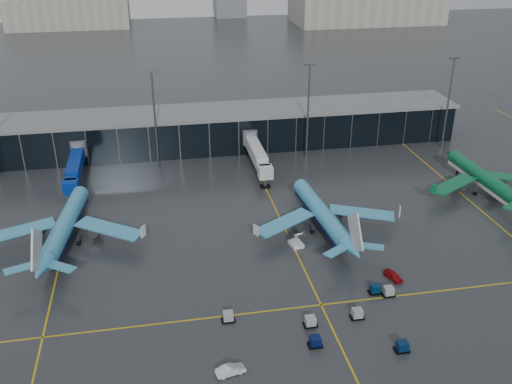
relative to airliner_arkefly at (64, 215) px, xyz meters
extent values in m
plane|color=#282B2D|center=(34.34, -14.96, -5.89)|extent=(600.00, 600.00, 0.00)
cube|color=black|center=(34.34, 47.04, -0.89)|extent=(140.00, 16.00, 10.00)
cube|color=slate|center=(34.34, 47.04, 4.41)|extent=(142.00, 17.00, 0.80)
cylinder|color=#595B60|center=(-0.66, 38.54, -0.69)|extent=(4.00, 4.00, 4.00)
cube|color=navy|center=(-0.66, 25.04, -1.49)|extent=(3.00, 24.00, 3.00)
cylinder|color=#595B60|center=(-0.66, 17.54, -4.59)|extent=(1.00, 1.00, 2.60)
cylinder|color=#595B60|center=(44.34, 38.54, -0.69)|extent=(4.00, 4.00, 4.00)
cube|color=silver|center=(44.34, 25.04, -1.49)|extent=(3.00, 24.00, 3.00)
cylinder|color=#595B60|center=(44.34, 17.54, -4.59)|extent=(1.00, 1.00, 2.60)
cylinder|color=#595B60|center=(19.34, 35.04, 6.61)|extent=(0.50, 0.50, 25.00)
cube|color=#595B60|center=(19.34, 35.04, 19.31)|extent=(3.00, 0.40, 0.60)
cylinder|color=#595B60|center=(59.34, 35.04, 6.61)|extent=(0.50, 0.50, 25.00)
cube|color=#595B60|center=(59.34, 35.04, 19.31)|extent=(3.00, 0.40, 0.60)
cylinder|color=#595B60|center=(99.34, 35.04, 6.61)|extent=(0.50, 0.50, 25.00)
cube|color=#595B60|center=(99.34, 35.04, 19.31)|extent=(3.00, 0.40, 0.60)
cube|color=#B2AD99|center=(154.34, 245.04, 3.11)|extent=(90.00, 42.00, 18.00)
cube|color=#B2AD99|center=(-25.66, 265.04, 2.11)|extent=(70.00, 38.00, 16.00)
cube|color=gold|center=(-0.66, 5.04, -5.88)|extent=(0.30, 120.00, 0.02)
cube|color=gold|center=(44.34, 5.04, -5.88)|extent=(0.30, 120.00, 0.02)
cube|color=gold|center=(89.34, 5.04, -5.88)|extent=(0.30, 120.00, 0.02)
cube|color=gold|center=(44.34, -29.96, -5.88)|extent=(220.00, 0.30, 0.02)
cube|color=black|center=(49.08, -34.42, -5.71)|extent=(2.20, 1.50, 0.36)
cube|color=gray|center=(49.08, -34.42, -4.94)|extent=(1.60, 1.50, 1.50)
cube|color=black|center=(54.48, -28.45, -5.71)|extent=(2.20, 1.50, 0.36)
cube|color=#041F3C|center=(54.48, -28.45, -4.94)|extent=(1.60, 1.50, 1.50)
cube|color=black|center=(56.51, -29.53, -5.71)|extent=(2.20, 1.50, 0.36)
cube|color=#93979B|center=(56.51, -29.53, -4.94)|extent=(1.60, 1.50, 1.50)
cube|color=black|center=(40.50, -39.69, -5.71)|extent=(2.20, 1.50, 0.36)
cube|color=#050F3F|center=(40.50, -39.69, -4.94)|extent=(1.60, 1.50, 1.50)
cube|color=black|center=(41.06, -34.92, -5.71)|extent=(2.20, 1.50, 0.36)
cube|color=#9CA0A4|center=(41.06, -34.92, -4.94)|extent=(1.60, 1.50, 1.50)
cube|color=black|center=(28.34, -31.30, -5.71)|extent=(2.20, 1.50, 0.36)
cube|color=#92969A|center=(28.34, -31.30, -4.94)|extent=(1.60, 1.50, 1.50)
cube|color=black|center=(53.04, -43.14, -5.71)|extent=(2.20, 1.50, 0.36)
cube|color=#051B3E|center=(53.04, -43.14, -4.94)|extent=(1.60, 1.50, 1.50)
cube|color=white|center=(44.93, -10.35, -5.49)|extent=(2.77, 3.56, 0.80)
cube|color=white|center=(44.93, -10.35, -3.59)|extent=(2.12, 3.09, 2.29)
imported|color=maroon|center=(59.33, -24.90, -5.19)|extent=(2.82, 4.40, 1.40)
imported|color=silver|center=(27.02, -43.14, -5.18)|extent=(4.55, 2.38, 1.43)
camera|label=1|loc=(19.12, -104.96, 52.93)|focal=40.00mm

